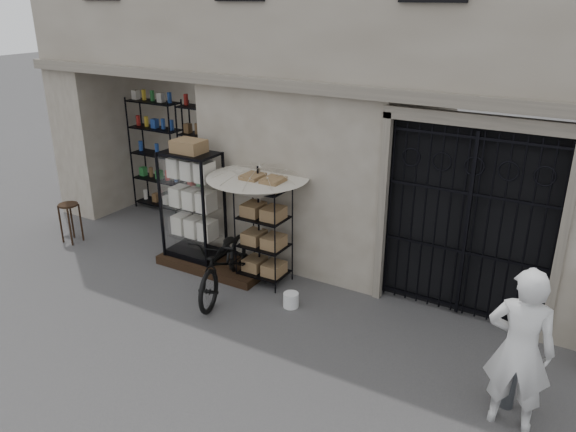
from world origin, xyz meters
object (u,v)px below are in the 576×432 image
Objects in this scene: white_bucket at (291,300)px; wooden_stool at (71,222)px; bicycle at (226,291)px; wire_rack at (264,234)px; shopkeeper at (507,422)px; display_cabinet at (193,211)px; steel_bollard at (511,377)px; market_umbrella at (258,182)px.

wooden_stool is at bearing -179.72° from white_bucket.
bicycle is at bearing -1.26° from wooden_stool.
shopkeeper is (4.23, -1.48, -0.86)m from wire_rack.
display_cabinet reaches higher than wire_rack.
wire_rack reaches higher than steel_bollard.
bicycle is 2.59× the size of wooden_stool.
steel_bollard is at bearing -4.52° from wooden_stool.
display_cabinet is at bearing 168.33° from white_bucket.
steel_bollard reaches higher than wooden_stool.
wire_rack reaches higher than white_bucket.
wire_rack is 4.20m from wooden_stool.
display_cabinet is 1.18× the size of wire_rack.
bicycle is (-1.17, -0.11, -0.12)m from white_bucket.
wire_rack is 1.12m from bicycle.
wire_rack is 2.11× the size of steel_bollard.
wooden_stool is 0.40× the size of shopkeeper.
market_umbrella is 4.96m from shopkeeper.
market_umbrella is at bearing 160.12° from wire_rack.
market_umbrella is 2.85× the size of steel_bollard.
market_umbrella reaches higher than white_bucket.
display_cabinet reaches higher than shopkeeper.
display_cabinet reaches higher than bicycle.
white_bucket is (2.27, -0.47, -0.89)m from display_cabinet.
market_umbrella is 4.69m from steel_bollard.
steel_bollard is 0.42× the size of shopkeeper.
wire_rack is 0.90× the size of shopkeeper.
bicycle is 4.58m from steel_bollard.
display_cabinet is 2.48m from white_bucket.
white_bucket is 0.31× the size of wooden_stool.
display_cabinet is 1.46m from wire_rack.
wire_rack is at bearing 7.39° from wooden_stool.
steel_bollard reaches higher than shopkeeper.
white_bucket is at bearing 168.49° from steel_bollard.
wooden_stool is 8.43m from shopkeeper.
bicycle is (1.10, -0.58, -1.01)m from display_cabinet.
wooden_stool is at bearing 175.48° from steel_bollard.
wooden_stool is at bearing -9.61° from shopkeeper.
wire_rack is at bearing 164.00° from steel_bollard.
wire_rack is 1.22m from white_bucket.
bicycle is at bearing -30.58° from display_cabinet.
steel_bollard is at bearing -16.53° from market_umbrella.
bicycle is 2.46× the size of steel_bollard.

